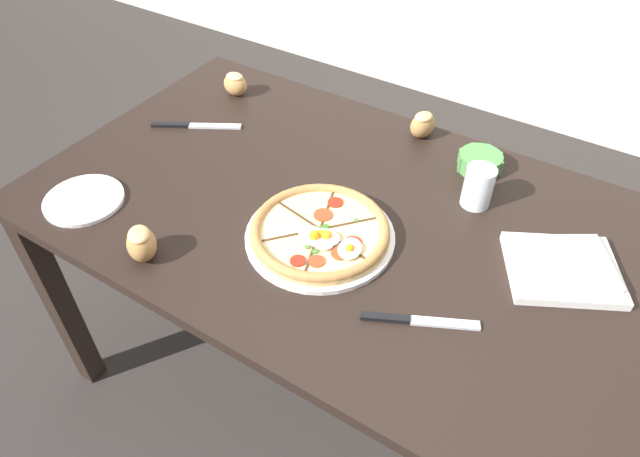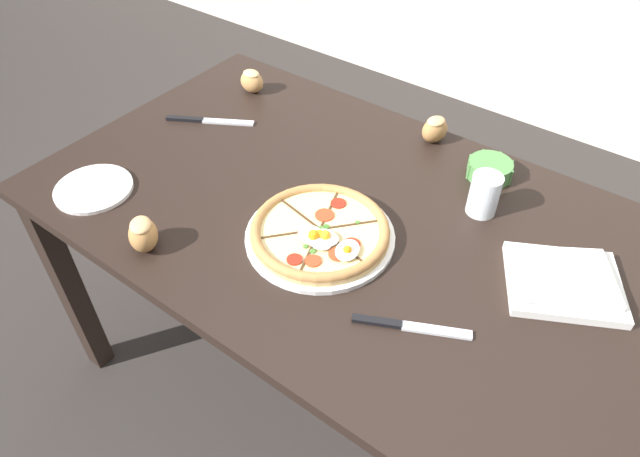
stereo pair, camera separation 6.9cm
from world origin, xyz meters
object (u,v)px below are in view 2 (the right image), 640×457
dining_table (342,239)px  knife_spare (410,326)px  napkin_folded (564,281)px  knife_main (209,121)px  water_glass (484,196)px  bread_piece_mid (435,129)px  bread_piece_near (143,234)px  bread_piece_far (252,81)px  ramekin_bowl (490,169)px  pizza (320,232)px  side_saucer (94,189)px

dining_table → knife_spare: bearing=-34.3°
napkin_folded → knife_main: (-1.02, 0.01, -0.01)m
napkin_folded → water_glass: water_glass is taller
napkin_folded → knife_spare: size_ratio=1.35×
bread_piece_mid → napkin_folded: bearing=-33.4°
bread_piece_near → bread_piece_far: (-0.26, 0.64, -0.00)m
ramekin_bowl → pizza: bearing=-115.4°
ramekin_bowl → bread_piece_far: (-0.76, -0.04, 0.01)m
knife_main → water_glass: water_glass is taller
knife_spare → water_glass: (-0.04, 0.39, 0.04)m
bread_piece_far → water_glass: (0.80, -0.10, 0.01)m
ramekin_bowl → knife_main: 0.78m
ramekin_bowl → side_saucer: bearing=-140.1°
ramekin_bowl → bread_piece_near: bearing=-126.2°
bread_piece_mid → knife_spare: bread_piece_mid is taller
dining_table → napkin_folded: napkin_folded is taller
side_saucer → bread_piece_near: bearing=-11.8°
water_glass → bread_piece_far: bearing=173.2°
knife_main → side_saucer: size_ratio=1.20×
napkin_folded → ramekin_bowl: bearing=138.2°
knife_main → side_saucer: same height
pizza → ramekin_bowl: 0.48m
bread_piece_near → bread_piece_mid: (0.31, 0.74, -0.00)m
bread_piece_mid → bread_piece_far: size_ratio=1.15×
ramekin_bowl → napkin_folded: ramekin_bowl is taller
bread_piece_mid → knife_main: bread_piece_mid is taller
water_glass → side_saucer: 0.94m
napkin_folded → bread_piece_far: (-1.04, 0.21, 0.02)m
ramekin_bowl → bread_piece_near: size_ratio=1.13×
knife_spare → water_glass: size_ratio=2.10×
napkin_folded → water_glass: (-0.24, 0.12, 0.03)m
pizza → bread_piece_mid: bread_piece_mid is taller
bread_piece_near → knife_spare: bread_piece_near is taller
water_glass → knife_spare: bearing=-84.5°
water_glass → pizza: bearing=-129.4°
side_saucer → napkin_folded: bearing=20.3°
bread_piece_mid → pizza: bearing=-92.1°
bread_piece_mid → water_glass: water_glass is taller
pizza → water_glass: 0.39m
napkin_folded → side_saucer: bearing=-159.7°
pizza → side_saucer: (-0.55, -0.20, -0.01)m
bread_piece_mid → knife_main: bearing=-151.7°
dining_table → bread_piece_far: bread_piece_far is taller
knife_main → bread_piece_mid: bearing=-2.1°
bread_piece_mid → water_glass: 0.30m
pizza → side_saucer: 0.58m
side_saucer → water_glass: bearing=32.0°
pizza → ramekin_bowl: pizza is taller
napkin_folded → side_saucer: 1.10m
bread_piece_far → ramekin_bowl: bearing=2.9°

